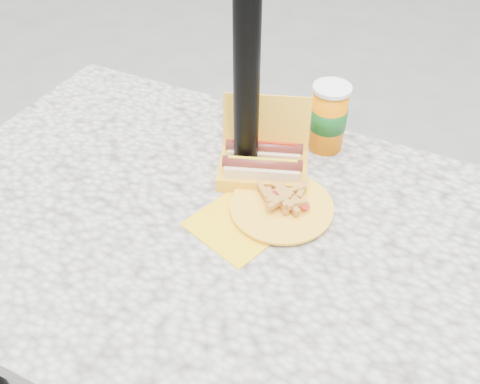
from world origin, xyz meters
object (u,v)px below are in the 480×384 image
at_px(fries_plate, 278,206).
at_px(soda_cup, 328,118).
at_px(hotdog_box, 263,163).
at_px(umbrella_pole, 247,11).

xyz_separation_m(fries_plate, soda_cup, (0.01, 0.24, 0.07)).
relative_size(hotdog_box, soda_cup, 1.44).
relative_size(fries_plate, soda_cup, 1.78).
height_order(umbrella_pole, soda_cup, umbrella_pole).
bearing_deg(soda_cup, umbrella_pole, -127.23).
bearing_deg(umbrella_pole, hotdog_box, 11.03).
bearing_deg(hotdog_box, umbrella_pole, 171.39).
bearing_deg(umbrella_pole, soda_cup, 52.77).
height_order(hotdog_box, soda_cup, soda_cup).
height_order(umbrella_pole, fries_plate, umbrella_pole).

